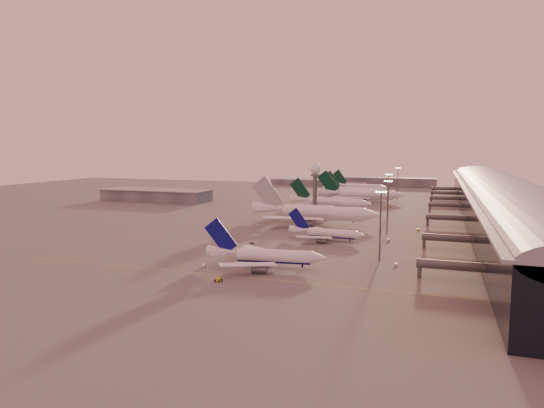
% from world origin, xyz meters
% --- Properties ---
extents(ground, '(700.00, 700.00, 0.00)m').
position_xyz_m(ground, '(0.00, 0.00, 0.00)').
color(ground, '#535151').
rests_on(ground, ground).
extents(taxiway_markings, '(180.00, 185.25, 0.02)m').
position_xyz_m(taxiway_markings, '(30.00, 56.00, 0.01)').
color(taxiway_markings, gold).
rests_on(taxiway_markings, ground).
extents(terminal, '(57.00, 362.00, 23.04)m').
position_xyz_m(terminal, '(107.88, 110.09, 10.52)').
color(terminal, black).
rests_on(terminal, ground).
extents(hangar, '(82.00, 27.00, 8.50)m').
position_xyz_m(hangar, '(-120.00, 140.00, 4.32)').
color(hangar, slate).
rests_on(hangar, ground).
extents(radar_tower, '(6.40, 6.40, 31.10)m').
position_xyz_m(radar_tower, '(5.00, 120.00, 20.95)').
color(radar_tower, '#505357').
rests_on(radar_tower, ground).
extents(mast_a, '(3.60, 0.56, 25.00)m').
position_xyz_m(mast_a, '(58.00, 0.00, 13.74)').
color(mast_a, '#505357').
rests_on(mast_a, ground).
extents(mast_b, '(3.60, 0.56, 25.00)m').
position_xyz_m(mast_b, '(55.00, 55.00, 13.74)').
color(mast_b, '#505357').
rests_on(mast_b, ground).
extents(mast_c, '(3.60, 0.56, 25.00)m').
position_xyz_m(mast_c, '(50.00, 110.00, 13.74)').
color(mast_c, '#505357').
rests_on(mast_c, ground).
extents(mast_d, '(3.60, 0.56, 25.00)m').
position_xyz_m(mast_d, '(48.00, 200.00, 13.74)').
color(mast_d, '#505357').
rests_on(mast_d, ground).
extents(distant_horizon, '(165.00, 37.50, 9.00)m').
position_xyz_m(distant_horizon, '(2.62, 325.14, 3.89)').
color(distant_horizon, slate).
rests_on(distant_horizon, ground).
extents(narrowbody_near, '(40.92, 32.49, 16.01)m').
position_xyz_m(narrowbody_near, '(23.62, -21.25, 3.24)').
color(narrowbody_near, white).
rests_on(narrowbody_near, ground).
extents(narrowbody_mid, '(34.18, 27.20, 13.35)m').
position_xyz_m(narrowbody_mid, '(32.46, 30.57, 2.70)').
color(narrowbody_mid, white).
rests_on(narrowbody_mid, ground).
extents(widebody_white, '(68.89, 55.13, 24.22)m').
position_xyz_m(widebody_white, '(16.13, 74.79, 4.20)').
color(widebody_white, white).
rests_on(widebody_white, ground).
extents(greentail_a, '(54.42, 43.72, 19.80)m').
position_xyz_m(greentail_a, '(11.67, 133.29, 3.50)').
color(greentail_a, white).
rests_on(greentail_a, ground).
extents(greentail_b, '(62.67, 50.50, 22.75)m').
position_xyz_m(greentail_b, '(23.60, 182.48, 4.02)').
color(greentail_b, white).
rests_on(greentail_b, ground).
extents(greentail_c, '(55.59, 44.42, 20.46)m').
position_xyz_m(greentail_c, '(14.87, 215.53, 3.61)').
color(greentail_c, white).
rests_on(greentail_c, ground).
extents(greentail_d, '(51.84, 41.17, 19.57)m').
position_xyz_m(greentail_d, '(10.98, 260.20, 3.46)').
color(greentail_d, white).
rests_on(greentail_d, ground).
extents(gsv_truck_a, '(6.13, 3.93, 2.33)m').
position_xyz_m(gsv_truck_a, '(4.91, -27.98, 1.19)').
color(gsv_truck_a, white).
rests_on(gsv_truck_a, ground).
extents(gsv_tug_near, '(3.07, 4.31, 1.12)m').
position_xyz_m(gsv_tug_near, '(16.39, -42.06, 0.58)').
color(gsv_tug_near, gold).
rests_on(gsv_tug_near, ground).
extents(gsv_catering_a, '(5.04, 3.17, 3.83)m').
position_xyz_m(gsv_catering_a, '(64.19, -5.38, 1.91)').
color(gsv_catering_a, white).
rests_on(gsv_catering_a, ground).
extents(gsv_tug_mid, '(3.49, 3.45, 0.88)m').
position_xyz_m(gsv_tug_mid, '(5.37, 12.89, 0.45)').
color(gsv_tug_mid, '#5C5F61').
rests_on(gsv_tug_mid, ground).
extents(gsv_truck_b, '(6.08, 2.96, 2.35)m').
position_xyz_m(gsv_truck_b, '(57.77, 36.52, 1.20)').
color(gsv_truck_b, white).
rests_on(gsv_truck_b, ground).
extents(gsv_truck_c, '(4.97, 2.67, 1.90)m').
position_xyz_m(gsv_truck_c, '(-7.28, 54.80, 0.97)').
color(gsv_truck_c, white).
rests_on(gsv_truck_c, ground).
extents(gsv_catering_b, '(5.06, 2.68, 4.02)m').
position_xyz_m(gsv_catering_b, '(68.38, 68.23, 2.01)').
color(gsv_catering_b, gold).
rests_on(gsv_catering_b, ground).
extents(gsv_tug_far, '(4.13, 4.38, 1.08)m').
position_xyz_m(gsv_tug_far, '(6.98, 108.71, 0.56)').
color(gsv_tug_far, white).
rests_on(gsv_tug_far, ground).
extents(gsv_truck_d, '(3.15, 6.06, 2.33)m').
position_xyz_m(gsv_truck_d, '(-15.86, 132.91, 1.19)').
color(gsv_truck_d, '#5C5F61').
rests_on(gsv_truck_d, ground).
extents(gsv_tug_hangar, '(3.62, 2.20, 1.02)m').
position_xyz_m(gsv_tug_hangar, '(46.65, 153.15, 0.53)').
color(gsv_tug_hangar, gold).
rests_on(gsv_tug_hangar, ground).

